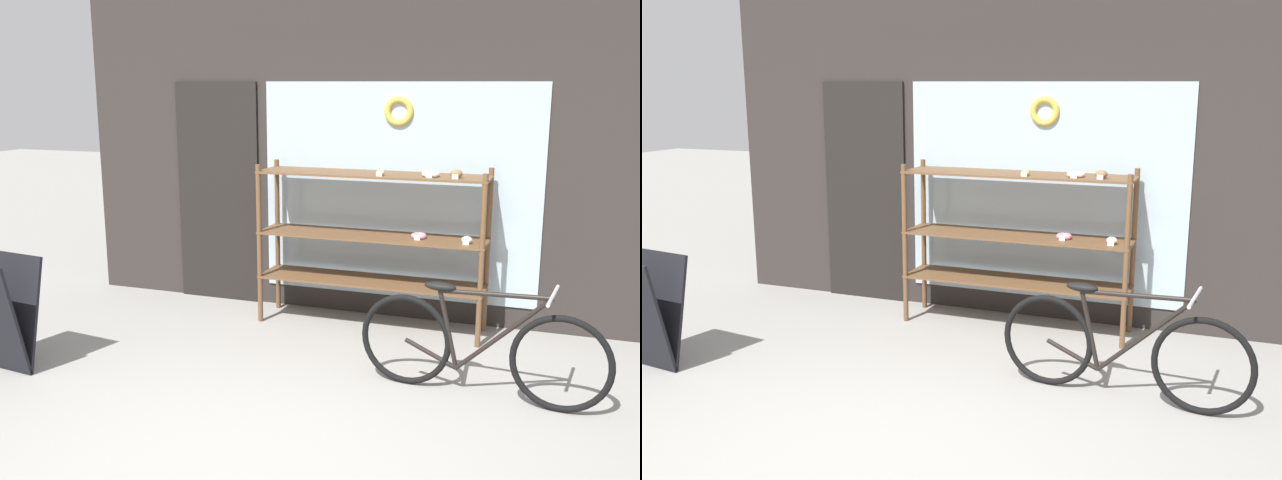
# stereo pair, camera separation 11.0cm
# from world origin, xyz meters

# --- Properties ---
(ground_plane) EXTENTS (30.00, 30.00, 0.00)m
(ground_plane) POSITION_xyz_m (0.00, 0.00, 0.00)
(ground_plane) COLOR gray
(storefront_facade) EXTENTS (5.79, 0.13, 3.69)m
(storefront_facade) POSITION_xyz_m (-0.04, 2.81, 1.79)
(storefront_facade) COLOR #2D2826
(storefront_facade) RESTS_ON ground_plane
(display_case) EXTENTS (1.96, 0.46, 1.42)m
(display_case) POSITION_xyz_m (0.08, 2.44, 0.84)
(display_case) COLOR brown
(display_case) RESTS_ON ground_plane
(bicycle) EXTENTS (1.70, 0.46, 0.79)m
(bicycle) POSITION_xyz_m (1.13, 1.29, 0.35)
(bicycle) COLOR black
(bicycle) RESTS_ON ground_plane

